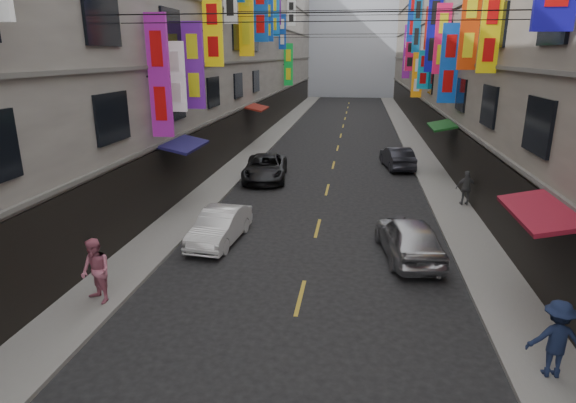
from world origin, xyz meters
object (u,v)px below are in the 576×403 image
(car_right_mid, at_px, (409,238))
(car_right_far, at_px, (397,158))
(pedestrian_rnear, at_px, (556,339))
(pedestrian_lfar, at_px, (96,271))
(car_left_mid, at_px, (220,226))
(pedestrian_rfar, at_px, (466,188))
(scooter_far_right, at_px, (397,230))
(car_left_far, at_px, (265,168))

(car_right_mid, xyz_separation_m, car_right_far, (0.59, 14.20, -0.06))
(pedestrian_rnear, bearing_deg, pedestrian_lfar, -9.50)
(car_left_mid, xyz_separation_m, pedestrian_rfar, (10.16, 5.93, 0.29))
(scooter_far_right, xyz_separation_m, pedestrian_rnear, (2.77, -7.98, 0.57))
(scooter_far_right, bearing_deg, pedestrian_rnear, 127.44)
(pedestrian_rfar, bearing_deg, car_left_mid, 25.86)
(car_right_mid, bearing_deg, pedestrian_lfar, 18.97)
(scooter_far_right, height_order, pedestrian_lfar, pedestrian_lfar)
(car_left_mid, distance_m, car_left_far, 9.72)
(car_right_far, height_order, pedestrian_lfar, pedestrian_lfar)
(scooter_far_right, height_order, pedestrian_rnear, pedestrian_rnear)
(car_right_far, bearing_deg, car_left_mid, 52.13)
(scooter_far_right, xyz_separation_m, car_right_mid, (0.27, -1.60, 0.31))
(pedestrian_rfar, bearing_deg, pedestrian_lfar, 37.90)
(scooter_far_right, bearing_deg, car_left_far, -33.24)
(scooter_far_right, distance_m, car_left_far, 10.96)
(car_left_mid, height_order, car_left_far, car_left_far)
(car_right_mid, bearing_deg, car_right_far, -101.13)
(pedestrian_lfar, distance_m, pedestrian_rfar, 16.56)
(scooter_far_right, relative_size, pedestrian_rnear, 0.98)
(car_left_mid, distance_m, pedestrian_rnear, 11.69)
(scooter_far_right, relative_size, car_right_far, 0.42)
(scooter_far_right, height_order, car_right_mid, car_right_mid)
(car_left_far, relative_size, car_right_mid, 1.15)
(car_right_mid, distance_m, pedestrian_rnear, 6.86)
(pedestrian_rnear, xyz_separation_m, pedestrian_rfar, (0.69, 12.77, -0.07))
(scooter_far_right, relative_size, car_right_mid, 0.40)
(scooter_far_right, bearing_deg, car_right_far, -75.56)
(pedestrian_lfar, height_order, pedestrian_rnear, pedestrian_lfar)
(car_left_far, xyz_separation_m, pedestrian_lfar, (-1.97, -14.93, 0.37))
(car_left_far, xyz_separation_m, car_right_mid, (7.08, -10.18, 0.05))
(car_left_mid, distance_m, car_right_far, 15.69)
(car_left_far, height_order, car_right_far, car_left_far)
(car_left_mid, relative_size, car_right_mid, 0.89)
(scooter_far_right, height_order, pedestrian_rfar, pedestrian_rfar)
(car_left_mid, bearing_deg, pedestrian_lfar, -106.76)
(car_right_far, bearing_deg, scooter_far_right, 77.06)
(car_left_far, bearing_deg, car_right_far, 21.48)
(car_right_mid, distance_m, pedestrian_lfar, 10.23)
(car_right_mid, xyz_separation_m, pedestrian_rnear, (2.50, -6.38, 0.27))
(car_right_far, relative_size, pedestrian_rnear, 2.33)
(scooter_far_right, distance_m, car_right_mid, 1.65)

